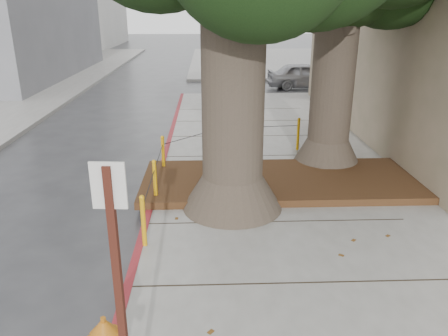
# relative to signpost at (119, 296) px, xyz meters

# --- Properties ---
(ground) EXTENTS (140.00, 140.00, 0.00)m
(ground) POSITION_rel_signpost_xyz_m (1.55, 2.36, -1.72)
(ground) COLOR #28282B
(ground) RESTS_ON ground
(sidewalk_far) EXTENTS (16.00, 20.00, 0.15)m
(sidewalk_far) POSITION_rel_signpost_xyz_m (7.55, 32.36, -1.65)
(sidewalk_far) COLOR slate
(sidewalk_far) RESTS_ON ground
(curb_red) EXTENTS (0.14, 26.00, 0.16)m
(curb_red) POSITION_rel_signpost_xyz_m (-0.45, 4.86, -1.65)
(curb_red) COLOR maroon
(curb_red) RESTS_ON ground
(planter_bed) EXTENTS (6.40, 2.60, 0.16)m
(planter_bed) POSITION_rel_signpost_xyz_m (2.45, 6.26, -1.49)
(planter_bed) COLOR black
(planter_bed) RESTS_ON sidewalk_main
(bollard_ring) EXTENTS (3.79, 5.39, 0.95)m
(bollard_ring) POSITION_rel_signpost_xyz_m (0.68, 6.74, -1.06)
(bollard_ring) COLOR orange
(bollard_ring) RESTS_ON sidewalk_main
(signpost) EXTENTS (0.28, 0.07, 2.78)m
(signpost) POSITION_rel_signpost_xyz_m (0.00, 0.00, 0.00)
(signpost) COLOR #471911
(signpost) RESTS_ON sidewalk_main
(car_silver) EXTENTS (4.01, 1.75, 1.35)m
(car_silver) POSITION_rel_signpost_xyz_m (5.90, 19.93, -1.05)
(car_silver) COLOR #99999E
(car_silver) RESTS_ON ground
(car_red) EXTENTS (3.90, 1.76, 1.24)m
(car_red) POSITION_rel_signpost_xyz_m (12.82, 20.22, -1.10)
(car_red) COLOR maroon
(car_red) RESTS_ON ground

